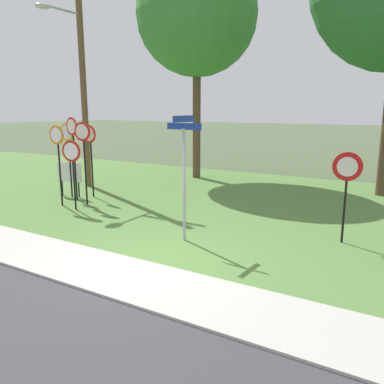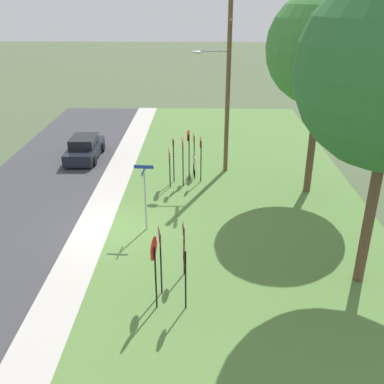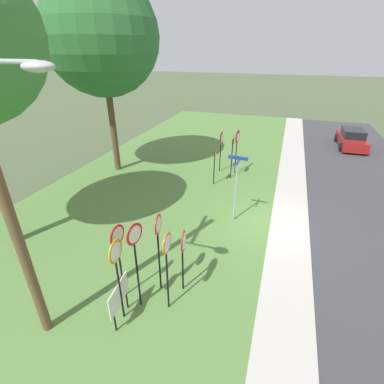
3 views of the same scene
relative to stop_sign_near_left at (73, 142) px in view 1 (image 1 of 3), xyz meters
name	(u,v)px [view 1 (image 1 of 3)]	position (x,y,z in m)	size (l,w,h in m)	color
ground_plane	(147,264)	(5.58, -3.28, -2.06)	(160.00, 160.00, 0.00)	#4C5B3D
sidewalk_strip	(122,276)	(5.58, -4.08, -2.03)	(44.00, 1.60, 0.06)	#BCB7AD
grass_median	(255,204)	(5.58, 2.72, -2.04)	(44.00, 12.00, 0.04)	#567F3D
stop_sign_near_left	(73,142)	(0.00, 0.00, 0.00)	(0.61, 0.14, 2.86)	black
stop_sign_near_right	(72,160)	(0.99, -0.98, -0.45)	(0.66, 0.14, 2.19)	black
stop_sign_far_left	(90,146)	(0.15, 0.64, -0.18)	(0.62, 0.11, 2.57)	black
stop_sign_far_center	(83,147)	(0.79, -0.30, -0.10)	(0.61, 0.13, 2.72)	black
stop_sign_far_right	(68,145)	(-0.53, 0.26, -0.13)	(0.63, 0.10, 2.65)	black
stop_sign_center_tall	(58,149)	(0.19, -0.82, -0.16)	(0.61, 0.10, 2.62)	black
yield_sign_far_left	(347,177)	(8.83, 0.04, -0.42)	(0.67, 0.12, 2.16)	black
street_name_post	(184,168)	(5.51, -1.69, -0.25)	(0.96, 0.82, 2.98)	#9EA0A8
utility_pole	(80,60)	(-1.51, 1.95, 2.94)	(2.10, 2.09, 9.22)	brown
notice_board	(70,174)	(-0.61, 0.29, -1.19)	(1.10, 0.15, 1.25)	black
oak_tree_left	(197,15)	(1.28, 6.18, 5.08)	(5.25, 5.25, 9.74)	brown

